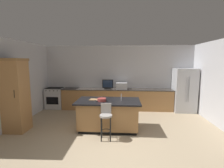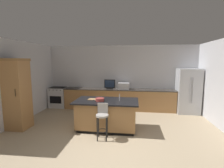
{
  "view_description": "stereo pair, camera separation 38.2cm",
  "coord_description": "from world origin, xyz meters",
  "px_view_note": "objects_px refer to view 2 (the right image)",
  "views": [
    {
      "loc": [
        0.24,
        -3.36,
        2.13
      ],
      "look_at": [
        -0.17,
        2.45,
        1.33
      ],
      "focal_mm": 26.38,
      "sensor_mm": 36.0,
      "label": 1
    },
    {
      "loc": [
        0.62,
        -3.32,
        2.13
      ],
      "look_at": [
        -0.17,
        2.45,
        1.33
      ],
      "focal_mm": 26.38,
      "sensor_mm": 36.0,
      "label": 2
    }
  ],
  "objects_px": {
    "tv_monitor": "(110,85)",
    "tv_remote": "(94,101)",
    "cutting_board": "(93,99)",
    "microwave": "(124,86)",
    "bar_stool_center": "(102,118)",
    "cabinet_tower": "(17,93)",
    "kitchen_island": "(107,114)",
    "cell_phone": "(91,100)",
    "fruit_bowl": "(100,100)",
    "refrigerator": "(188,91)",
    "range_oven": "(59,97)"
  },
  "relations": [
    {
      "from": "tv_remote",
      "to": "cutting_board",
      "type": "xyz_separation_m",
      "value": [
        -0.1,
        0.19,
        -0.0
      ]
    },
    {
      "from": "cabinet_tower",
      "to": "tv_monitor",
      "type": "bearing_deg",
      "value": 43.87
    },
    {
      "from": "cabinet_tower",
      "to": "cell_phone",
      "type": "height_order",
      "value": "cabinet_tower"
    },
    {
      "from": "cabinet_tower",
      "to": "microwave",
      "type": "relative_size",
      "value": 4.63
    },
    {
      "from": "kitchen_island",
      "to": "range_oven",
      "type": "relative_size",
      "value": 2.08
    },
    {
      "from": "tv_monitor",
      "to": "bar_stool_center",
      "type": "distance_m",
      "value": 2.88
    },
    {
      "from": "range_oven",
      "to": "microwave",
      "type": "xyz_separation_m",
      "value": [
        3.04,
        0.0,
        0.59
      ]
    },
    {
      "from": "kitchen_island",
      "to": "microwave",
      "type": "height_order",
      "value": "microwave"
    },
    {
      "from": "tv_remote",
      "to": "tv_monitor",
      "type": "bearing_deg",
      "value": 47.67
    },
    {
      "from": "tv_monitor",
      "to": "cell_phone",
      "type": "height_order",
      "value": "tv_monitor"
    },
    {
      "from": "cabinet_tower",
      "to": "bar_stool_center",
      "type": "xyz_separation_m",
      "value": [
        2.79,
        -0.35,
        -0.56
      ]
    },
    {
      "from": "fruit_bowl",
      "to": "tv_monitor",
      "type": "bearing_deg",
      "value": 90.85
    },
    {
      "from": "range_oven",
      "to": "cell_phone",
      "type": "xyz_separation_m",
      "value": [
        2.16,
        -2.19,
        0.47
      ]
    },
    {
      "from": "refrigerator",
      "to": "tv_monitor",
      "type": "bearing_deg",
      "value": 179.54
    },
    {
      "from": "kitchen_island",
      "to": "cutting_board",
      "type": "distance_m",
      "value": 0.64
    },
    {
      "from": "kitchen_island",
      "to": "cutting_board",
      "type": "height_order",
      "value": "cutting_board"
    },
    {
      "from": "bar_stool_center",
      "to": "cutting_board",
      "type": "height_order",
      "value": "bar_stool_center"
    },
    {
      "from": "cutting_board",
      "to": "cell_phone",
      "type": "bearing_deg",
      "value": -153.26
    },
    {
      "from": "tv_monitor",
      "to": "tv_remote",
      "type": "distance_m",
      "value": 2.31
    },
    {
      "from": "tv_monitor",
      "to": "fruit_bowl",
      "type": "xyz_separation_m",
      "value": [
        0.03,
        -2.27,
        -0.14
      ]
    },
    {
      "from": "cabinet_tower",
      "to": "tv_remote",
      "type": "xyz_separation_m",
      "value": [
        2.44,
        0.17,
        -0.21
      ]
    },
    {
      "from": "cabinet_tower",
      "to": "fruit_bowl",
      "type": "height_order",
      "value": "cabinet_tower"
    },
    {
      "from": "cell_phone",
      "to": "cutting_board",
      "type": "height_order",
      "value": "cutting_board"
    },
    {
      "from": "tv_monitor",
      "to": "bar_stool_center",
      "type": "height_order",
      "value": "tv_monitor"
    },
    {
      "from": "kitchen_island",
      "to": "fruit_bowl",
      "type": "height_order",
      "value": "fruit_bowl"
    },
    {
      "from": "refrigerator",
      "to": "microwave",
      "type": "height_order",
      "value": "refrigerator"
    },
    {
      "from": "bar_stool_center",
      "to": "cabinet_tower",
      "type": "bearing_deg",
      "value": 168.83
    },
    {
      "from": "range_oven",
      "to": "cell_phone",
      "type": "relative_size",
      "value": 6.26
    },
    {
      "from": "kitchen_island",
      "to": "cabinet_tower",
      "type": "height_order",
      "value": "cabinet_tower"
    },
    {
      "from": "cabinet_tower",
      "to": "tv_remote",
      "type": "bearing_deg",
      "value": 3.96
    },
    {
      "from": "fruit_bowl",
      "to": "cell_phone",
      "type": "distance_m",
      "value": 0.33
    },
    {
      "from": "fruit_bowl",
      "to": "range_oven",
      "type": "bearing_deg",
      "value": 136.8
    },
    {
      "from": "tv_monitor",
      "to": "cutting_board",
      "type": "xyz_separation_m",
      "value": [
        -0.22,
        -2.11,
        -0.17
      ]
    },
    {
      "from": "range_oven",
      "to": "cutting_board",
      "type": "bearing_deg",
      "value": -44.38
    },
    {
      "from": "kitchen_island",
      "to": "cutting_board",
      "type": "xyz_separation_m",
      "value": [
        -0.44,
        0.04,
        0.46
      ]
    },
    {
      "from": "refrigerator",
      "to": "cell_phone",
      "type": "bearing_deg",
      "value": -149.19
    },
    {
      "from": "microwave",
      "to": "bar_stool_center",
      "type": "distance_m",
      "value": 2.94
    },
    {
      "from": "cutting_board",
      "to": "cabinet_tower",
      "type": "bearing_deg",
      "value": -171.38
    },
    {
      "from": "microwave",
      "to": "cutting_board",
      "type": "height_order",
      "value": "microwave"
    },
    {
      "from": "bar_stool_center",
      "to": "fruit_bowl",
      "type": "bearing_deg",
      "value": 104.49
    },
    {
      "from": "refrigerator",
      "to": "tv_monitor",
      "type": "distance_m",
      "value": 3.28
    },
    {
      "from": "tv_monitor",
      "to": "microwave",
      "type": "bearing_deg",
      "value": 4.87
    },
    {
      "from": "refrigerator",
      "to": "microwave",
      "type": "xyz_separation_m",
      "value": [
        -2.66,
        0.08,
        0.14
      ]
    },
    {
      "from": "kitchen_island",
      "to": "refrigerator",
      "type": "distance_m",
      "value": 3.75
    },
    {
      "from": "tv_monitor",
      "to": "tv_remote",
      "type": "bearing_deg",
      "value": -93.17
    },
    {
      "from": "kitchen_island",
      "to": "tv_remote",
      "type": "relative_size",
      "value": 11.51
    },
    {
      "from": "refrigerator",
      "to": "cell_phone",
      "type": "xyz_separation_m",
      "value": [
        -3.54,
        -2.11,
        0.02
      ]
    },
    {
      "from": "range_oven",
      "to": "cell_phone",
      "type": "height_order",
      "value": "same"
    },
    {
      "from": "kitchen_island",
      "to": "bar_stool_center",
      "type": "relative_size",
      "value": 1.99
    },
    {
      "from": "fruit_bowl",
      "to": "cutting_board",
      "type": "relative_size",
      "value": 0.94
    }
  ]
}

